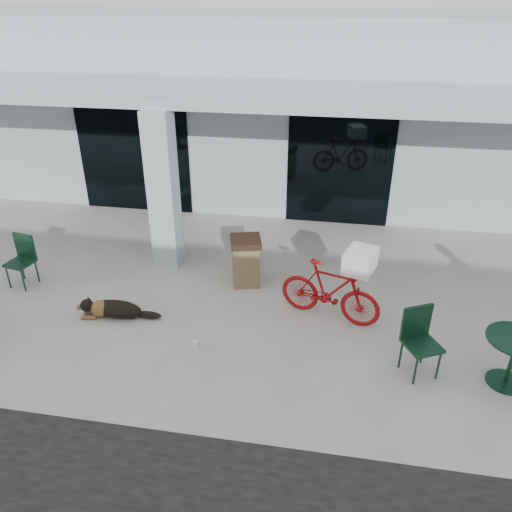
% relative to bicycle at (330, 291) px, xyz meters
% --- Properties ---
extents(ground, '(80.00, 80.00, 0.00)m').
position_rel_bicycle_xyz_m(ground, '(-1.81, -0.90, -0.52)').
color(ground, beige).
rests_on(ground, ground).
extents(building, '(22.00, 7.00, 4.50)m').
position_rel_bicycle_xyz_m(building, '(-1.81, 7.60, 1.73)').
color(building, '#A7B5BD').
rests_on(building, ground).
extents(storefront_glass_left, '(2.80, 0.06, 2.70)m').
position_rel_bicycle_xyz_m(storefront_glass_left, '(-5.01, 4.08, 0.83)').
color(storefront_glass_left, black).
rests_on(storefront_glass_left, ground).
extents(storefront_glass_right, '(2.40, 0.06, 2.70)m').
position_rel_bicycle_xyz_m(storefront_glass_right, '(-0.01, 4.08, 0.83)').
color(storefront_glass_right, black).
rests_on(storefront_glass_right, ground).
extents(column, '(0.50, 0.50, 3.12)m').
position_rel_bicycle_xyz_m(column, '(-3.31, 1.40, 1.04)').
color(column, '#A7B5BD').
rests_on(column, ground).
extents(overhang, '(22.00, 2.80, 0.18)m').
position_rel_bicycle_xyz_m(overhang, '(-1.81, 2.70, 2.69)').
color(overhang, '#A7B5BD').
rests_on(overhang, column).
extents(bicycle, '(1.81, 0.99, 1.05)m').
position_rel_bicycle_xyz_m(bicycle, '(0.00, 0.00, 0.00)').
color(bicycle, '#A70D10').
rests_on(bicycle, ground).
extents(laundry_basket, '(0.59, 0.69, 0.35)m').
position_rel_bicycle_xyz_m(laundry_basket, '(0.43, -0.13, 0.70)').
color(laundry_basket, white).
rests_on(laundry_basket, bicycle).
extents(dog, '(1.11, 0.56, 0.35)m').
position_rel_bicycle_xyz_m(dog, '(-3.60, -0.60, -0.35)').
color(dog, black).
rests_on(dog, ground).
extents(cup_near_dog, '(0.11, 0.11, 0.11)m').
position_rel_bicycle_xyz_m(cup_near_dog, '(-2.02, -1.18, -0.47)').
color(cup_near_dog, white).
rests_on(cup_near_dog, ground).
extents(cafe_chair_near, '(0.53, 0.56, 0.98)m').
position_rel_bicycle_xyz_m(cafe_chair_near, '(-5.76, 0.10, -0.03)').
color(cafe_chair_near, '#133926').
rests_on(cafe_chair_near, ground).
extents(cafe_table_far, '(1.07, 1.07, 0.79)m').
position_rel_bicycle_xyz_m(cafe_table_far, '(2.58, -1.21, -0.13)').
color(cafe_table_far, '#133926').
rests_on(cafe_table_far, ground).
extents(cafe_chair_far_a, '(0.65, 0.67, 1.04)m').
position_rel_bicycle_xyz_m(cafe_chair_far_a, '(1.35, -1.20, -0.00)').
color(cafe_chair_far_a, '#133926').
rests_on(cafe_chair_far_a, ground).
extents(trash_receptacle, '(0.68, 0.68, 0.95)m').
position_rel_bicycle_xyz_m(trash_receptacle, '(-1.61, 0.90, -0.05)').
color(trash_receptacle, olive).
rests_on(trash_receptacle, ground).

